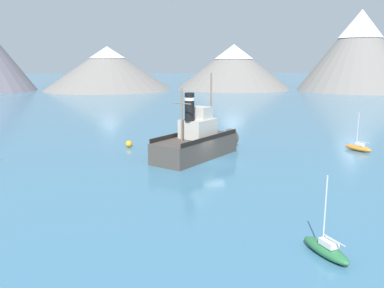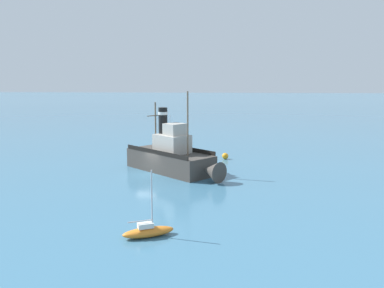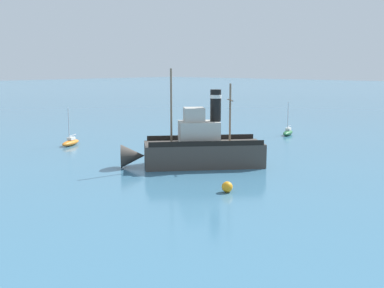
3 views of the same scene
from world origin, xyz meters
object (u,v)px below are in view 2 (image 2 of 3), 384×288
at_px(mooring_buoy, 225,156).
at_px(sailboat_orange, 148,231).
at_px(old_tugboat, 173,157).
at_px(sailboat_navy, 169,139).

bearing_deg(mooring_buoy, sailboat_orange, -9.78).
relative_size(old_tugboat, mooring_buoy, 14.56).
bearing_deg(sailboat_orange, mooring_buoy, 170.22).
bearing_deg(sailboat_orange, sailboat_navy, -173.24).
height_order(sailboat_orange, mooring_buoy, sailboat_orange).
distance_m(sailboat_navy, sailboat_orange, 45.49).
bearing_deg(old_tugboat, sailboat_navy, -170.30).
bearing_deg(mooring_buoy, sailboat_navy, -146.44).
xyz_separation_m(sailboat_navy, mooring_buoy, (15.73, 10.43, 0.02)).
relative_size(old_tugboat, sailboat_orange, 2.67).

